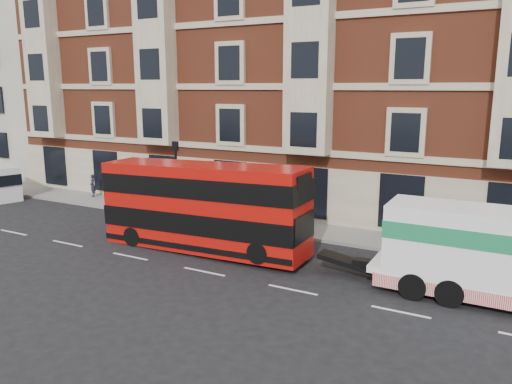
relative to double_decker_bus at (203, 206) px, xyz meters
The scene contains 8 objects.
ground 3.50m from the double_decker_bus, 55.78° to the right, with size 120.00×120.00×0.00m, color black.
sidewalk 5.82m from the double_decker_bus, 73.39° to the left, with size 90.00×3.00×0.15m, color slate.
victorian_terrace 15.12m from the double_decker_bus, 80.82° to the left, with size 45.00×12.00×20.40m.
cream_block 31.38m from the double_decker_bus, 157.62° to the left, with size 16.00×10.00×16.80m.
lamp_post_west 5.95m from the double_decker_bus, 138.64° to the left, with size 0.35×0.15×4.35m.
double_decker_bus is the anchor object (origin of this frame).
tow_truck 12.06m from the double_decker_bus, ahead, with size 8.04×2.38×3.35m.
pedestrian 13.99m from the double_decker_bus, 156.47° to the left, with size 0.56×0.37×1.53m, color #1C172F.
Camera 1 is at (11.07, -16.17, 7.50)m, focal length 35.00 mm.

